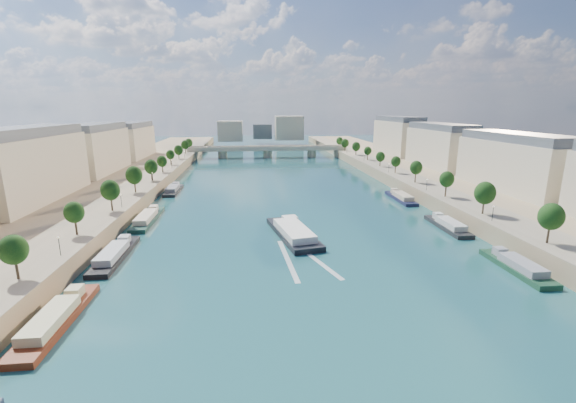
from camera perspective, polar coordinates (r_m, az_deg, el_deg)
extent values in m
plane|color=#0C2C36|center=(154.08, -0.78, 0.61)|extent=(700.00, 700.00, 0.00)
cube|color=#9E8460|center=(164.07, -26.71, 0.83)|extent=(44.00, 520.00, 5.00)
cube|color=#9E8460|center=(174.90, 23.45, 1.89)|extent=(44.00, 520.00, 5.00)
cube|color=gray|center=(158.76, -21.76, 1.88)|extent=(14.00, 520.00, 0.10)
cube|color=gray|center=(167.67, 19.04, 2.70)|extent=(14.00, 520.00, 0.10)
cylinder|color=#382B1E|center=(84.47, -35.66, -8.45)|extent=(0.50, 0.50, 3.82)
ellipsoid|color=#113411|center=(83.33, -36.01, -6.15)|extent=(4.80, 4.80, 5.52)
cylinder|color=#382B1E|center=(104.64, -29.29, -3.68)|extent=(0.50, 0.50, 3.82)
ellipsoid|color=#113411|center=(103.73, -29.52, -1.78)|extent=(4.80, 4.80, 5.52)
cylinder|color=#382B1E|center=(126.16, -25.07, -0.46)|extent=(0.50, 0.50, 3.82)
ellipsoid|color=#113411|center=(125.40, -25.24, 1.13)|extent=(4.80, 4.80, 5.52)
cylinder|color=#382B1E|center=(148.44, -22.11, 1.81)|extent=(0.50, 0.50, 3.82)
ellipsoid|color=#113411|center=(147.80, -22.23, 3.17)|extent=(4.80, 4.80, 5.52)
cylinder|color=#382B1E|center=(171.19, -19.92, 3.48)|extent=(0.50, 0.50, 3.82)
ellipsoid|color=#113411|center=(170.63, -20.01, 4.66)|extent=(4.80, 4.80, 5.52)
cylinder|color=#382B1E|center=(194.23, -18.24, 4.75)|extent=(0.50, 0.50, 3.82)
ellipsoid|color=#113411|center=(193.74, -18.32, 5.80)|extent=(4.80, 4.80, 5.52)
cylinder|color=#382B1E|center=(217.49, -16.91, 5.75)|extent=(0.50, 0.50, 3.82)
ellipsoid|color=#113411|center=(217.05, -16.98, 6.68)|extent=(4.80, 4.80, 5.52)
cylinder|color=#382B1E|center=(240.89, -15.84, 6.55)|extent=(0.50, 0.50, 3.82)
ellipsoid|color=#113411|center=(240.49, -15.90, 7.40)|extent=(4.80, 4.80, 5.52)
cylinder|color=#382B1E|center=(264.40, -14.96, 7.21)|extent=(0.50, 0.50, 3.82)
ellipsoid|color=#113411|center=(264.04, -15.01, 7.98)|extent=(4.80, 4.80, 5.52)
cylinder|color=#382B1E|center=(287.99, -14.22, 7.76)|extent=(0.50, 0.50, 3.82)
ellipsoid|color=#113411|center=(287.66, -14.26, 8.47)|extent=(4.80, 4.80, 5.52)
cylinder|color=#382B1E|center=(105.28, 34.83, -4.31)|extent=(0.50, 0.50, 3.82)
ellipsoid|color=#113411|center=(104.38, 35.10, -2.43)|extent=(4.80, 4.80, 5.52)
cylinder|color=#382B1E|center=(123.62, 27.77, -1.03)|extent=(0.50, 0.50, 3.82)
ellipsoid|color=#113411|center=(122.85, 27.95, 0.59)|extent=(4.80, 4.80, 5.52)
cylinder|color=#382B1E|center=(143.64, 22.61, 1.39)|extent=(0.50, 0.50, 3.82)
ellipsoid|color=#113411|center=(142.98, 22.74, 2.79)|extent=(4.80, 4.80, 5.52)
cylinder|color=#382B1E|center=(164.73, 18.74, 3.19)|extent=(0.50, 0.50, 3.82)
ellipsoid|color=#113411|center=(164.15, 18.83, 4.42)|extent=(4.80, 4.80, 5.52)
cylinder|color=#382B1E|center=(186.52, 15.75, 4.57)|extent=(0.50, 0.50, 3.82)
ellipsoid|color=#113411|center=(186.01, 15.82, 5.66)|extent=(4.80, 4.80, 5.52)
cylinder|color=#382B1E|center=(208.80, 13.38, 5.65)|extent=(0.50, 0.50, 3.82)
ellipsoid|color=#113411|center=(208.34, 13.44, 6.63)|extent=(4.80, 4.80, 5.52)
cylinder|color=#382B1E|center=(231.42, 11.47, 6.52)|extent=(0.50, 0.50, 3.82)
ellipsoid|color=#113411|center=(231.01, 11.51, 7.40)|extent=(4.80, 4.80, 5.52)
cylinder|color=#382B1E|center=(254.29, 9.89, 7.22)|extent=(0.50, 0.50, 3.82)
ellipsoid|color=#113411|center=(253.92, 9.93, 8.03)|extent=(4.80, 4.80, 5.52)
cylinder|color=#382B1E|center=(277.36, 8.57, 7.81)|extent=(0.50, 0.50, 3.82)
ellipsoid|color=#113411|center=(277.02, 8.60, 8.54)|extent=(4.80, 4.80, 5.52)
cylinder|color=#382B1E|center=(300.57, 7.46, 8.30)|extent=(0.50, 0.50, 3.82)
ellipsoid|color=#113411|center=(300.25, 7.48, 8.98)|extent=(4.80, 4.80, 5.52)
cylinder|color=black|center=(93.21, -30.75, -5.80)|extent=(0.14, 0.14, 4.00)
sphere|color=#FFE5B2|center=(92.60, -30.91, -4.57)|extent=(0.36, 0.36, 0.36)
cylinder|color=black|center=(129.02, -23.46, 0.03)|extent=(0.14, 0.14, 4.00)
sphere|color=#FFE5B2|center=(128.57, -23.55, 0.94)|extent=(0.36, 0.36, 0.36)
cylinder|color=black|center=(166.74, -19.41, 3.29)|extent=(0.14, 0.14, 4.00)
sphere|color=#FFE5B2|center=(166.40, -19.47, 4.00)|extent=(0.36, 0.36, 0.36)
cylinder|color=black|center=(205.33, -16.86, 5.33)|extent=(0.14, 0.14, 4.00)
sphere|color=#FFE5B2|center=(205.05, -16.90, 5.91)|extent=(0.36, 0.36, 0.36)
cylinder|color=black|center=(244.37, -15.10, 6.71)|extent=(0.14, 0.14, 4.00)
sphere|color=#FFE5B2|center=(244.14, -15.13, 7.20)|extent=(0.36, 0.36, 0.36)
cylinder|color=black|center=(118.22, 28.06, -1.64)|extent=(0.14, 0.14, 4.00)
sphere|color=#FFE5B2|center=(117.74, 28.18, -0.65)|extent=(0.36, 0.36, 0.36)
cylinder|color=black|center=(152.10, 19.86, 2.30)|extent=(0.14, 0.14, 4.00)
sphere|color=#FFE5B2|center=(151.72, 19.93, 3.08)|extent=(0.36, 0.36, 0.36)
cylinder|color=black|center=(188.39, 14.71, 4.75)|extent=(0.14, 0.14, 4.00)
sphere|color=#FFE5B2|center=(188.09, 14.75, 5.38)|extent=(0.36, 0.36, 0.36)
cylinder|color=black|center=(225.94, 11.23, 6.38)|extent=(0.14, 0.14, 4.00)
sphere|color=#FFE5B2|center=(225.69, 11.25, 6.91)|extent=(0.36, 0.36, 0.36)
cylinder|color=black|center=(264.21, 8.73, 7.53)|extent=(0.14, 0.14, 4.00)
sphere|color=#FFE5B2|center=(263.99, 8.75, 7.98)|extent=(0.36, 0.36, 0.36)
cube|color=#B8A78D|center=(152.23, -34.03, 3.83)|extent=(16.00, 52.00, 20.00)
cube|color=#474C54|center=(151.13, -34.62, 8.15)|extent=(14.72, 50.44, 3.20)
cube|color=#B8A78D|center=(204.70, -26.51, 6.71)|extent=(16.00, 52.00, 20.00)
cube|color=#474C54|center=(203.89, -26.86, 9.94)|extent=(14.72, 50.44, 3.20)
cube|color=#B8A78D|center=(259.54, -22.07, 8.35)|extent=(16.00, 52.00, 20.00)
cube|color=#474C54|center=(258.90, -22.30, 10.90)|extent=(14.72, 50.44, 3.20)
cube|color=#B8A78D|center=(165.86, 30.62, 4.90)|extent=(16.00, 52.00, 20.00)
cube|color=#474C54|center=(164.86, 31.12, 8.88)|extent=(14.72, 50.44, 3.20)
cube|color=#B8A78D|center=(215.04, 21.58, 7.47)|extent=(16.00, 52.00, 20.00)
cube|color=#474C54|center=(214.26, 21.86, 10.54)|extent=(14.72, 50.44, 3.20)
cube|color=#B8A78D|center=(267.77, 15.95, 8.96)|extent=(16.00, 52.00, 20.00)
cube|color=#474C54|center=(267.14, 16.12, 11.44)|extent=(14.72, 50.44, 3.20)
cube|color=#B8A78D|center=(360.50, -8.55, 10.29)|extent=(22.00, 18.00, 18.00)
cube|color=#B8A78D|center=(371.89, 0.16, 10.85)|extent=(26.00, 20.00, 22.00)
cube|color=#474C54|center=(385.38, -3.83, 10.33)|extent=(18.00, 16.00, 14.00)
cube|color=#C1B79E|center=(278.09, -3.05, 7.81)|extent=(112.00, 11.00, 2.20)
cube|color=#C1B79E|center=(272.97, -3.00, 8.01)|extent=(112.00, 0.80, 0.90)
cube|color=#C1B79E|center=(282.91, -3.10, 8.21)|extent=(112.00, 0.80, 0.90)
cylinder|color=#C1B79E|center=(278.87, -9.66, 6.88)|extent=(6.40, 6.40, 5.00)
cylinder|color=#C1B79E|center=(278.50, -3.04, 7.05)|extent=(6.40, 6.40, 5.00)
cylinder|color=#C1B79E|center=(281.79, 3.53, 7.12)|extent=(6.40, 6.40, 5.00)
cube|color=#C1B79E|center=(280.96, -13.76, 6.73)|extent=(6.00, 12.00, 5.00)
cube|color=#C1B79E|center=(285.65, 7.52, 7.12)|extent=(6.00, 12.00, 5.00)
cube|color=black|center=(108.35, 0.75, -4.89)|extent=(13.62, 30.02, 2.07)
cube|color=white|center=(105.54, 0.89, -4.28)|extent=(10.23, 19.78, 1.86)
cube|color=white|center=(116.01, 0.27, -2.62)|extent=(4.72, 4.20, 1.80)
cube|color=silver|center=(92.34, -0.06, -8.57)|extent=(2.97, 26.02, 0.04)
cube|color=silver|center=(93.14, 3.91, -8.40)|extent=(9.14, 25.11, 0.04)
cube|color=maroon|center=(77.65, -31.00, -15.01)|extent=(5.00, 24.27, 1.80)
cube|color=beige|center=(75.37, -31.80, -14.54)|extent=(4.10, 13.35, 1.60)
cube|color=beige|center=(82.77, -29.03, -11.59)|extent=(2.50, 2.91, 1.80)
cube|color=black|center=(102.12, -24.20, -7.43)|extent=(5.00, 24.80, 1.80)
cube|color=#B4B9C1|center=(99.80, -24.65, -6.92)|extent=(4.10, 13.64, 1.60)
cube|color=#B4B9C1|center=(108.19, -23.08, -5.14)|extent=(2.50, 2.98, 1.80)
cube|color=#173A31|center=(130.19, -20.04, -2.59)|extent=(5.00, 26.56, 1.80)
cube|color=beige|center=(127.77, -20.33, -2.12)|extent=(4.10, 14.61, 1.60)
cube|color=beige|center=(137.19, -19.31, -0.94)|extent=(2.50, 3.19, 1.80)
cube|color=#262628|center=(171.09, -16.59, 1.46)|extent=(5.00, 21.54, 1.80)
cube|color=gray|center=(169.10, -16.73, 1.90)|extent=(4.10, 11.85, 1.60)
cube|color=gray|center=(176.96, -16.25, 2.48)|extent=(2.50, 2.58, 1.80)
cube|color=#1A422C|center=(100.28, 30.73, -8.58)|extent=(5.00, 20.46, 1.80)
cube|color=gray|center=(98.50, 31.41, -8.00)|extent=(4.10, 11.25, 1.60)
cube|color=gray|center=(104.30, 28.89, -6.47)|extent=(2.50, 2.46, 1.80)
cube|color=black|center=(124.55, 22.53, -3.54)|extent=(5.00, 21.00, 1.80)
cube|color=silver|center=(122.68, 22.97, -3.01)|extent=(4.10, 11.55, 1.60)
cube|color=silver|center=(129.41, 21.32, -1.97)|extent=(2.50, 2.52, 1.80)
cube|color=#1B1E3D|center=(156.42, 16.35, 0.36)|extent=(5.00, 22.73, 1.80)
cube|color=beige|center=(154.41, 16.64, 0.81)|extent=(4.10, 12.50, 1.60)
cube|color=beige|center=(162.22, 15.51, 1.53)|extent=(2.50, 2.73, 1.80)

